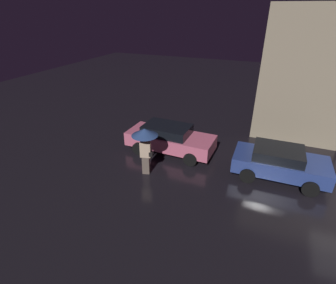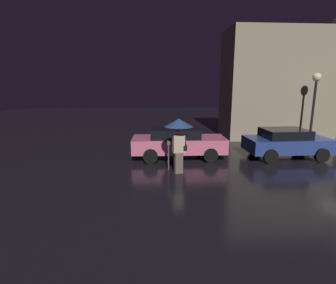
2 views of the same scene
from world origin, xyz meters
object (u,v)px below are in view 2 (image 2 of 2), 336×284
Objects in this scene: pedestrian_with_umbrella at (179,130)px; parking_meter at (169,151)px; parked_car_blue at (286,142)px; street_lamp_near at (315,91)px; parked_car_pink at (178,142)px.

pedestrian_with_umbrella is 1.72× the size of parking_meter.
street_lamp_near is (2.93, 2.73, 2.38)m from parked_car_blue.
parked_car_blue is 0.95× the size of street_lamp_near.
parked_car_pink is 8.92m from street_lamp_near.
parked_car_pink reaches higher than parking_meter.
parked_car_blue is 3.05× the size of parking_meter.
street_lamp_near reaches higher than parked_car_blue.
parking_meter is at bearing -166.14° from parked_car_blue.
parking_meter is 0.31× the size of street_lamp_near.
parking_meter is at bearing -63.91° from pedestrian_with_umbrella.
street_lamp_near is at bearing 42.21° from parked_car_blue.
parking_meter is (-5.91, -1.54, 0.04)m from parked_car_blue.
street_lamp_near is at bearing -165.13° from pedestrian_with_umbrella.
parked_car_pink is 2.03× the size of pedestrian_with_umbrella.
street_lamp_near is (8.85, 4.27, 2.34)m from parking_meter.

